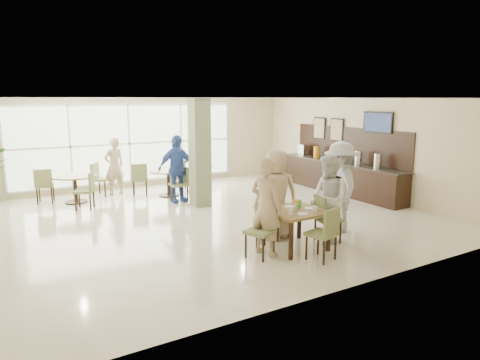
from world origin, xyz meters
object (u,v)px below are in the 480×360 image
teen_left (266,207)px  teen_far (276,194)px  main_table (296,214)px  adult_standing (114,166)px  teen_standing (340,187)px  adult_b (197,166)px  round_table_right (168,176)px  buffet_counter (340,175)px  round_table_left (75,181)px  adult_a (177,169)px  teen_right (328,199)px

teen_left → teen_far: teen_far is taller
main_table → adult_standing: (-1.71, 6.41, 0.18)m
teen_standing → adult_b: bearing=-142.0°
teen_far → adult_b: size_ratio=1.11×
round_table_right → teen_standing: size_ratio=0.57×
buffet_counter → teen_standing: size_ratio=2.45×
adult_b → buffet_counter: bearing=40.5°
round_table_right → teen_far: bearing=-84.3°
adult_standing → round_table_left: bearing=7.5°
teen_standing → adult_b: (-0.96, 5.06, -0.15)m
round_table_right → teen_left: (-0.24, -5.43, 0.32)m
adult_a → adult_b: bearing=34.1°
teen_left → adult_b: teen_left is taller
adult_a → adult_standing: bearing=117.8°
teen_right → adult_b: teen_right is taller
adult_a → teen_right: bearing=-80.3°
teen_right → teen_standing: teen_standing is taller
buffet_counter → adult_a: bearing=163.4°
round_table_left → teen_far: (2.97, -5.22, 0.32)m
round_table_left → round_table_right: 2.54m
teen_right → adult_b: bearing=-160.9°
main_table → teen_far: (0.06, 0.73, 0.24)m
buffet_counter → adult_b: bearing=148.7°
buffet_counter → adult_a: (-4.67, 1.39, 0.36)m
teen_far → adult_b: (0.44, 4.72, -0.09)m
main_table → teen_left: bearing=177.3°
adult_b → teen_left: bearing=-30.2°
round_table_right → adult_a: size_ratio=0.59×
teen_left → teen_far: bearing=-64.7°
teen_standing → main_table: bearing=-47.7°
round_table_right → teen_far: 4.76m
buffet_counter → teen_far: 4.82m
round_table_right → teen_left: size_ratio=0.61×
teen_left → buffet_counter: bearing=-75.8°
teen_left → teen_right: bearing=-109.5°
round_table_left → buffet_counter: buffet_counter is taller
round_table_right → teen_standing: bearing=-69.6°
buffet_counter → adult_b: (-3.67, 2.24, 0.26)m
round_table_left → teen_standing: size_ratio=0.61×
round_table_left → buffet_counter: size_ratio=0.25×
main_table → adult_standing: 6.64m
round_table_right → adult_standing: adult_standing is taller
adult_standing → buffet_counter: bearing=138.3°
teen_far → adult_a: 3.91m
buffet_counter → round_table_right: bearing=154.0°
teen_right → teen_standing: (0.66, 0.37, 0.10)m
round_table_right → teen_right: 5.58m
teen_left → main_table: bearing=-111.9°
round_table_left → adult_standing: (1.19, 0.45, 0.26)m
main_table → adult_b: 5.48m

